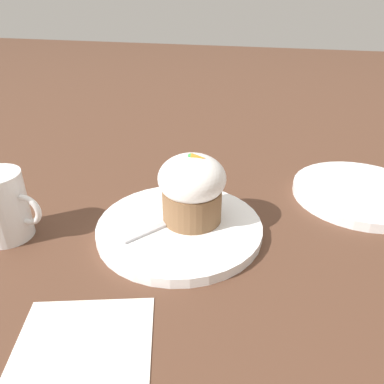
# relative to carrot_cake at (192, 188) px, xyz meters

# --- Properties ---
(ground_plane) EXTENTS (4.00, 4.00, 0.00)m
(ground_plane) POSITION_rel_carrot_cake_xyz_m (-0.01, -0.02, -0.07)
(ground_plane) COLOR #513323
(dessert_plate) EXTENTS (0.24, 0.24, 0.01)m
(dessert_plate) POSITION_rel_carrot_cake_xyz_m (-0.01, -0.02, -0.06)
(dessert_plate) COLOR white
(dessert_plate) RESTS_ON ground_plane
(carrot_cake) EXTENTS (0.10, 0.10, 0.10)m
(carrot_cake) POSITION_rel_carrot_cake_xyz_m (0.00, 0.00, 0.00)
(carrot_cake) COLOR brown
(carrot_cake) RESTS_ON dessert_plate
(spoon) EXTENTS (0.09, 0.11, 0.01)m
(spoon) POSITION_rel_carrot_cake_xyz_m (-0.02, -0.01, -0.05)
(spoon) COLOR #B7B7BC
(spoon) RESTS_ON dessert_plate
(coffee_cup) EXTENTS (0.10, 0.07, 0.10)m
(coffee_cup) POSITION_rel_carrot_cake_xyz_m (-0.25, -0.09, -0.02)
(coffee_cup) COLOR white
(coffee_cup) RESTS_ON ground_plane
(side_plate) EXTENTS (0.22, 0.22, 0.02)m
(side_plate) POSITION_rel_carrot_cake_xyz_m (0.25, 0.16, -0.06)
(side_plate) COLOR white
(side_plate) RESTS_ON ground_plane
(paper_napkin) EXTENTS (0.16, 0.15, 0.00)m
(paper_napkin) POSITION_rel_carrot_cake_xyz_m (-0.05, -0.23, -0.06)
(paper_napkin) COLOR white
(paper_napkin) RESTS_ON ground_plane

